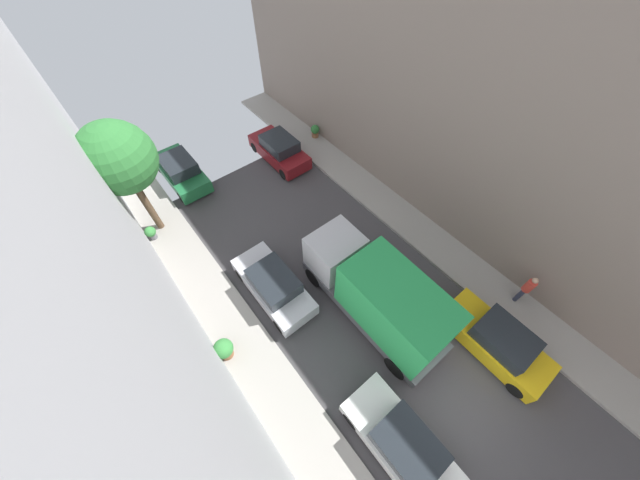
% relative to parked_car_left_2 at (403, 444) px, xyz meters
% --- Properties ---
extents(ground, '(32.00, 32.00, 0.00)m').
position_rel_parked_car_left_2_xyz_m(ground, '(2.70, -0.27, -0.72)').
color(ground, '#423F42').
extents(sidewalk_right, '(2.00, 44.00, 0.15)m').
position_rel_parked_car_left_2_xyz_m(sidewalk_right, '(7.70, -0.27, -0.64)').
color(sidewalk_right, gray).
rests_on(sidewalk_right, ground).
extents(parked_car_left_2, '(1.78, 4.20, 1.57)m').
position_rel_parked_car_left_2_xyz_m(parked_car_left_2, '(0.00, 0.00, 0.00)').
color(parked_car_left_2, white).
rests_on(parked_car_left_2, ground).
extents(parked_car_left_3, '(1.78, 4.20, 1.57)m').
position_rel_parked_car_left_2_xyz_m(parked_car_left_3, '(0.00, 7.51, 0.00)').
color(parked_car_left_3, silver).
rests_on(parked_car_left_3, ground).
extents(parked_car_left_4, '(1.78, 4.20, 1.57)m').
position_rel_parked_car_left_2_xyz_m(parked_car_left_4, '(0.00, 16.86, 0.00)').
color(parked_car_left_4, '#1E6638').
rests_on(parked_car_left_4, ground).
extents(parked_car_right_1, '(1.78, 4.20, 1.57)m').
position_rel_parked_car_left_2_xyz_m(parked_car_right_1, '(5.40, 0.03, 0.00)').
color(parked_car_right_1, gold).
rests_on(parked_car_right_1, ground).
extents(parked_car_right_2, '(1.78, 4.20, 1.57)m').
position_rel_parked_car_left_2_xyz_m(parked_car_right_2, '(5.40, 14.88, 0.00)').
color(parked_car_right_2, maroon).
rests_on(parked_car_right_2, ground).
extents(delivery_truck, '(2.26, 6.60, 3.38)m').
position_rel_parked_car_left_2_xyz_m(delivery_truck, '(2.70, 4.05, 1.07)').
color(delivery_truck, '#4C4C51').
rests_on(delivery_truck, ground).
extents(pedestrian, '(0.40, 0.36, 1.72)m').
position_rel_parked_car_left_2_xyz_m(pedestrian, '(8.09, 0.54, 0.35)').
color(pedestrian, '#2D334C').
rests_on(pedestrian, sidewalk_right).
extents(street_tree_0, '(3.05, 3.05, 5.95)m').
position_rel_parked_car_left_2_xyz_m(street_tree_0, '(-2.48, 14.28, 3.82)').
color(street_tree_0, brown).
rests_on(street_tree_0, sidewalk_left).
extents(potted_plant_0, '(0.55, 0.55, 0.80)m').
position_rel_parked_car_left_2_xyz_m(potted_plant_0, '(8.34, 15.15, -0.14)').
color(potted_plant_0, brown).
rests_on(potted_plant_0, sidewalk_right).
extents(potted_plant_2, '(0.76, 0.76, 1.09)m').
position_rel_parked_car_left_2_xyz_m(potted_plant_2, '(-3.04, 6.40, 0.04)').
color(potted_plant_2, brown).
rests_on(potted_plant_2, sidewalk_left).
extents(potted_plant_4, '(0.52, 0.52, 0.75)m').
position_rel_parked_car_left_2_xyz_m(potted_plant_4, '(-3.04, 13.81, -0.15)').
color(potted_plant_4, slate).
rests_on(potted_plant_4, sidewalk_left).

